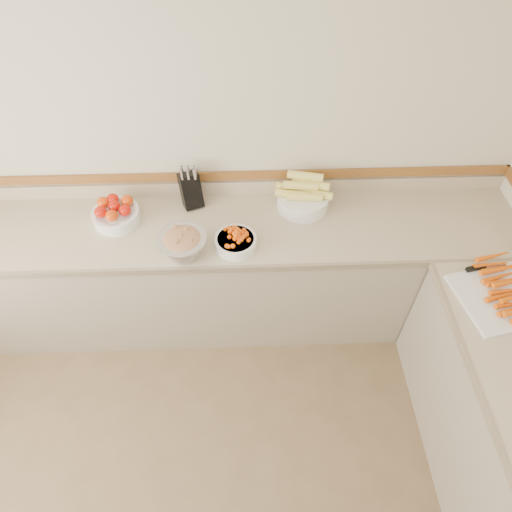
{
  "coord_description": "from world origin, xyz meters",
  "views": [
    {
      "loc": [
        0.29,
        -0.3,
        2.89
      ],
      "look_at": [
        0.35,
        1.35,
        1.0
      ],
      "focal_mm": 32.0,
      "sensor_mm": 36.0,
      "label": 1
    }
  ],
  "objects_px": {
    "knife_block": "(191,189)",
    "rhubarb_bowl": "(183,244)",
    "corn_bowl": "(303,197)",
    "tomato_bowl": "(115,213)",
    "cutting_board": "(507,292)",
    "cherry_tomato_bowl": "(235,241)"
  },
  "relations": [
    {
      "from": "knife_block",
      "to": "corn_bowl",
      "type": "distance_m",
      "value": 0.71
    },
    {
      "from": "tomato_bowl",
      "to": "corn_bowl",
      "type": "xyz_separation_m",
      "value": [
        1.16,
        0.09,
        0.02
      ]
    },
    {
      "from": "cherry_tomato_bowl",
      "to": "cutting_board",
      "type": "relative_size",
      "value": 0.41
    },
    {
      "from": "cherry_tomato_bowl",
      "to": "corn_bowl",
      "type": "height_order",
      "value": "corn_bowl"
    },
    {
      "from": "cherry_tomato_bowl",
      "to": "rhubarb_bowl",
      "type": "xyz_separation_m",
      "value": [
        -0.3,
        -0.05,
        0.04
      ]
    },
    {
      "from": "tomato_bowl",
      "to": "cutting_board",
      "type": "xyz_separation_m",
      "value": [
        2.19,
        -0.65,
        -0.04
      ]
    },
    {
      "from": "knife_block",
      "to": "corn_bowl",
      "type": "height_order",
      "value": "knife_block"
    },
    {
      "from": "cherry_tomato_bowl",
      "to": "corn_bowl",
      "type": "bearing_deg",
      "value": 37.76
    },
    {
      "from": "corn_bowl",
      "to": "rhubarb_bowl",
      "type": "xyz_separation_m",
      "value": [
        -0.73,
        -0.38,
        0.0
      ]
    },
    {
      "from": "tomato_bowl",
      "to": "corn_bowl",
      "type": "height_order",
      "value": "corn_bowl"
    },
    {
      "from": "cherry_tomato_bowl",
      "to": "cutting_board",
      "type": "bearing_deg",
      "value": -15.6
    },
    {
      "from": "cherry_tomato_bowl",
      "to": "rhubarb_bowl",
      "type": "height_order",
      "value": "rhubarb_bowl"
    },
    {
      "from": "knife_block",
      "to": "rhubarb_bowl",
      "type": "distance_m",
      "value": 0.43
    },
    {
      "from": "cutting_board",
      "to": "knife_block",
      "type": "bearing_deg",
      "value": 155.61
    },
    {
      "from": "rhubarb_bowl",
      "to": "cutting_board",
      "type": "distance_m",
      "value": 1.79
    },
    {
      "from": "cherry_tomato_bowl",
      "to": "tomato_bowl",
      "type": "bearing_deg",
      "value": 161.59
    },
    {
      "from": "knife_block",
      "to": "cherry_tomato_bowl",
      "type": "distance_m",
      "value": 0.47
    },
    {
      "from": "knife_block",
      "to": "corn_bowl",
      "type": "relative_size",
      "value": 0.81
    },
    {
      "from": "tomato_bowl",
      "to": "cutting_board",
      "type": "height_order",
      "value": "tomato_bowl"
    },
    {
      "from": "tomato_bowl",
      "to": "cherry_tomato_bowl",
      "type": "distance_m",
      "value": 0.77
    },
    {
      "from": "tomato_bowl",
      "to": "cutting_board",
      "type": "relative_size",
      "value": 0.48
    },
    {
      "from": "cherry_tomato_bowl",
      "to": "rhubarb_bowl",
      "type": "bearing_deg",
      "value": -170.18
    }
  ]
}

